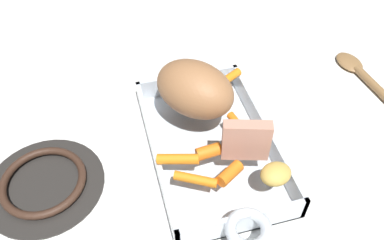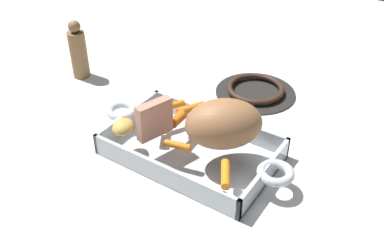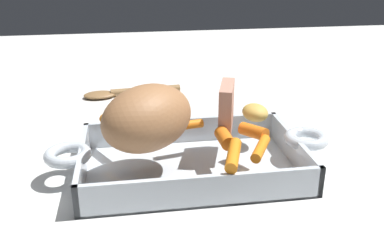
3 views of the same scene
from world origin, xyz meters
The scene contains 13 objects.
ground_plane centered at (0.00, 0.00, 0.00)m, with size 2.35×2.35×0.00m, color silver.
roasting_dish centered at (0.00, 0.00, 0.02)m, with size 0.44×0.21×0.05m.
pork_roast centered at (0.07, 0.01, 0.10)m, with size 0.15×0.11×0.10m, color #A06C44.
roast_slice_thick centered at (-0.06, -0.04, 0.09)m, with size 0.02×0.08×0.08m, color tan.
baby_carrot_long centered at (-0.10, 0.00, 0.06)m, with size 0.02×0.02×0.05m, color orange.
baby_carrot_center_left centered at (-0.09, 0.05, 0.06)m, with size 0.02×0.02×0.07m, color orange.
baby_carrot_northeast centered at (0.00, -0.05, 0.06)m, with size 0.01×0.01×0.05m, color orange.
baby_carrot_southeast centered at (-0.05, 0.02, 0.06)m, with size 0.02×0.02×0.04m, color orange.
baby_carrot_northwest centered at (-0.05, 0.07, 0.06)m, with size 0.02×0.02×0.07m, color orange.
baby_carrot_short centered at (0.12, -0.07, 0.06)m, with size 0.02×0.02×0.06m, color orange.
potato_halved centered at (-0.12, -0.07, 0.07)m, with size 0.04×0.05×0.03m, color gold.
stove_burner_rear centered at (0.00, 0.30, 0.01)m, with size 0.20×0.20×0.02m.
pepper_mill centered at (-0.44, 0.12, 0.07)m, with size 0.05×0.05×0.16m.
Camera 2 is at (0.39, -0.59, 0.58)m, focal length 40.71 mm.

